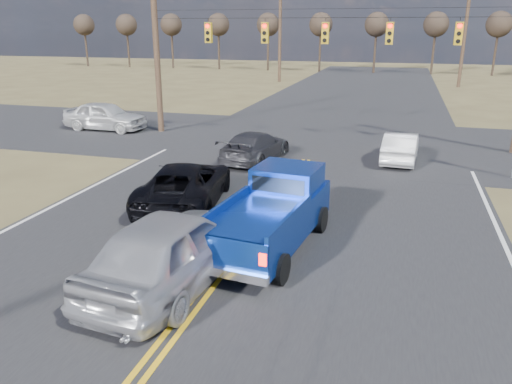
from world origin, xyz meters
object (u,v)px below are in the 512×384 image
(pickup_truck, at_px, (272,214))
(white_car_queue, at_px, (401,147))
(dgrey_car_queue, at_px, (255,146))
(silver_suv, at_px, (173,248))
(cross_car_west, at_px, (105,116))
(black_suv, at_px, (185,184))

(pickup_truck, bearing_deg, white_car_queue, 79.42)
(white_car_queue, xyz_separation_m, dgrey_car_queue, (-6.07, -1.67, 0.00))
(silver_suv, bearing_deg, pickup_truck, -115.85)
(pickup_truck, height_order, white_car_queue, pickup_truck)
(dgrey_car_queue, xyz_separation_m, cross_car_west, (-10.10, 4.25, 0.16))
(silver_suv, xyz_separation_m, cross_car_west, (-11.43, 15.34, -0.09))
(pickup_truck, distance_m, white_car_queue, 10.63)
(dgrey_car_queue, distance_m, cross_car_west, 10.96)
(silver_suv, height_order, white_car_queue, silver_suv)
(pickup_truck, height_order, black_suv, pickup_truck)
(white_car_queue, relative_size, dgrey_car_queue, 0.88)
(black_suv, relative_size, dgrey_car_queue, 1.15)
(pickup_truck, distance_m, silver_suv, 3.06)
(black_suv, bearing_deg, dgrey_car_queue, -105.18)
(white_car_queue, height_order, cross_car_west, cross_car_west)
(silver_suv, xyz_separation_m, white_car_queue, (4.74, 12.76, -0.25))
(black_suv, xyz_separation_m, dgrey_car_queue, (0.61, 6.07, -0.06))
(silver_suv, distance_m, white_car_queue, 13.62)
(white_car_queue, bearing_deg, cross_car_west, -5.54)
(pickup_truck, xyz_separation_m, black_suv, (-3.56, 2.43, -0.23))
(pickup_truck, relative_size, dgrey_car_queue, 1.19)
(pickup_truck, bearing_deg, dgrey_car_queue, 115.66)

